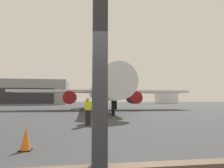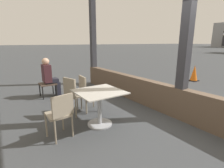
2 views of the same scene
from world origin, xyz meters
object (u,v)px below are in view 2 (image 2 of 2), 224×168
at_px(lounge_bench, 48,85).
at_px(cafe_chair_window_right, 86,91).
at_px(traffic_cone, 194,73).
at_px(seated_passenger, 49,76).
at_px(cafe_chair_window_left, 73,93).
at_px(cafe_chair_aisle_left, 60,112).
at_px(dining_table, 99,103).

bearing_deg(lounge_bench, cafe_chair_window_right, 15.70).
distance_m(cafe_chair_window_right, traffic_cone, 5.56).
relative_size(lounge_bench, seated_passenger, 0.39).
distance_m(cafe_chair_window_left, seated_passenger, 1.81).
bearing_deg(cafe_chair_window_right, cafe_chair_aisle_left, -46.54).
distance_m(lounge_bench, seated_passenger, 0.30).
bearing_deg(seated_passenger, traffic_cone, 77.56).
bearing_deg(traffic_cone, cafe_chair_window_left, -85.31).
bearing_deg(lounge_bench, traffic_cone, 77.59).
bearing_deg(dining_table, cafe_chair_window_left, -161.54).
distance_m(dining_table, cafe_chair_window_right, 0.82).
bearing_deg(cafe_chair_aisle_left, dining_table, 95.20).
distance_m(cafe_chair_window_right, seated_passenger, 1.82).
bearing_deg(cafe_chair_window_left, traffic_cone, 94.69).
xyz_separation_m(cafe_chair_window_right, traffic_cone, (-0.45, 5.54, -0.19)).
bearing_deg(lounge_bench, dining_table, 8.86).
height_order(cafe_chair_window_left, seated_passenger, seated_passenger).
distance_m(dining_table, cafe_chair_window_left, 0.82).
bearing_deg(cafe_chair_aisle_left, cafe_chair_window_left, 145.88).
xyz_separation_m(cafe_chair_window_right, cafe_chair_aisle_left, (0.89, -0.94, -0.03)).
bearing_deg(cafe_chair_window_left, lounge_bench, -175.45).
xyz_separation_m(dining_table, cafe_chair_window_left, (-0.78, -0.26, 0.08)).
bearing_deg(cafe_chair_aisle_left, traffic_cone, 101.67).
bearing_deg(traffic_cone, cafe_chair_window_right, -85.34).
relative_size(cafe_chair_window_right, seated_passenger, 0.74).
height_order(cafe_chair_window_left, lounge_bench, cafe_chair_window_left).
bearing_deg(traffic_cone, seated_passenger, -102.44).
bearing_deg(cafe_chair_window_right, traffic_cone, 94.66).
bearing_deg(dining_table, lounge_bench, -171.14).
height_order(cafe_chair_aisle_left, traffic_cone, cafe_chair_aisle_left).
bearing_deg(seated_passenger, dining_table, 7.36).
bearing_deg(cafe_chair_window_left, seated_passenger, -177.67).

